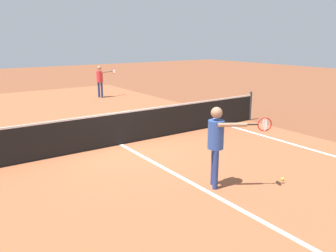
% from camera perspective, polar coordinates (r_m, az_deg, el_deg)
% --- Properties ---
extents(ground_plane, '(60.00, 60.00, 0.00)m').
position_cam_1_polar(ground_plane, '(9.87, -7.98, -3.11)').
color(ground_plane, brown).
extents(court_surface_inbounds, '(10.62, 24.40, 0.00)m').
position_cam_1_polar(court_surface_inbounds, '(9.87, -7.98, -3.10)').
color(court_surface_inbounds, '#9E5433').
rests_on(court_surface_inbounds, ground_plane).
extents(line_center_service, '(0.10, 6.40, 0.01)m').
position_cam_1_polar(line_center_service, '(7.33, 3.59, -9.34)').
color(line_center_service, white).
rests_on(line_center_service, ground_plane).
extents(net, '(10.89, 0.09, 1.07)m').
position_cam_1_polar(net, '(9.74, -8.08, -0.34)').
color(net, '#33383D').
rests_on(net, ground_plane).
extents(player_near, '(0.97, 0.92, 1.67)m').
position_cam_1_polar(player_near, '(6.81, 8.28, -2.03)').
color(player_near, navy).
rests_on(player_near, ground_plane).
extents(player_far, '(1.19, 0.47, 1.62)m').
position_cam_1_polar(player_far, '(17.89, -11.35, 7.93)').
color(player_far, navy).
rests_on(player_far, ground_plane).
extents(tennis_ball_mid_court, '(0.07, 0.07, 0.07)m').
position_cam_1_polar(tennis_ball_mid_court, '(7.78, 18.73, -8.44)').
color(tennis_ball_mid_court, '#CCE033').
rests_on(tennis_ball_mid_court, ground_plane).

